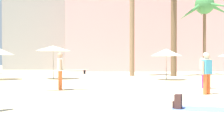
# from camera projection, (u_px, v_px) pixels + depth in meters

# --- Properties ---
(ground) EXTENTS (120.00, 120.00, 0.00)m
(ground) POSITION_uv_depth(u_px,v_px,m) (107.00, 119.00, 6.96)
(ground) COLOR beige
(hotel_pink) EXTENTS (18.71, 9.03, 15.42)m
(hotel_pink) POSITION_uv_depth(u_px,v_px,m) (144.00, 10.00, 37.44)
(hotel_pink) COLOR pink
(hotel_pink) RESTS_ON ground
(palm_tree_left) EXTENTS (5.02, 5.29, 7.17)m
(palm_tree_left) POSITION_uv_depth(u_px,v_px,m) (205.00, 8.00, 26.52)
(palm_tree_left) COLOR brown
(palm_tree_left) RESTS_ON ground
(cafe_umbrella_0) EXTENTS (2.49, 2.49, 2.38)m
(cafe_umbrella_0) POSITION_uv_depth(u_px,v_px,m) (53.00, 48.00, 21.05)
(cafe_umbrella_0) COLOR gray
(cafe_umbrella_0) RESTS_ON ground
(cafe_umbrella_1) EXTENTS (2.11, 2.11, 2.12)m
(cafe_umbrella_1) POSITION_uv_depth(u_px,v_px,m) (166.00, 52.00, 20.04)
(cafe_umbrella_1) COLOR gray
(cafe_umbrella_1) RESTS_ON ground
(beach_towel) EXTENTS (1.78, 1.22, 0.01)m
(beach_towel) POSITION_uv_depth(u_px,v_px,m) (201.00, 109.00, 8.39)
(beach_towel) COLOR #6684E0
(beach_towel) RESTS_ON ground
(backpack) EXTENTS (0.32, 0.35, 0.42)m
(backpack) POSITION_uv_depth(u_px,v_px,m) (178.00, 102.00, 8.41)
(backpack) COLOR #402826
(backpack) RESTS_ON ground
(person_far_left) EXTENTS (2.89, 1.32, 1.72)m
(person_far_left) POSITION_uv_depth(u_px,v_px,m) (60.00, 70.00, 13.49)
(person_far_left) COLOR orange
(person_far_left) RESTS_ON ground
(person_mid_left) EXTENTS (0.50, 0.49, 1.75)m
(person_mid_left) POSITION_uv_depth(u_px,v_px,m) (205.00, 69.00, 14.22)
(person_mid_left) COLOR #B7337F
(person_mid_left) RESTS_ON ground
(person_mid_right) EXTENTS (0.55, 0.42, 1.66)m
(person_mid_right) POSITION_uv_depth(u_px,v_px,m) (207.00, 72.00, 11.85)
(person_mid_right) COLOR orange
(person_mid_right) RESTS_ON ground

